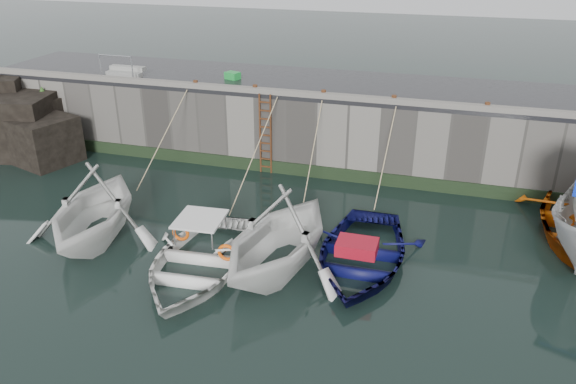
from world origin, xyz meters
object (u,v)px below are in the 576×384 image
(bollard_b, at_px, (255,88))
(boat_near_blue, at_px, (197,269))
(boat_near_navy, at_px, (360,262))
(bollard_e, at_px, (487,106))
(boat_near_blacktrim, at_px, (278,268))
(bollard_d, at_px, (394,99))
(bollard_a, at_px, (196,84))
(fish_crate, at_px, (233,76))
(ladder, at_px, (265,135))
(boat_near_white, at_px, (97,237))
(bollard_c, at_px, (323,94))

(bollard_b, bearing_deg, boat_near_blue, -83.34)
(boat_near_navy, relative_size, bollard_e, 18.72)
(boat_near_blue, distance_m, bollard_b, 8.41)
(boat_near_blacktrim, relative_size, boat_near_navy, 0.99)
(boat_near_blacktrim, xyz_separation_m, bollard_d, (2.20, 6.93, 3.30))
(boat_near_blacktrim, distance_m, bollard_a, 9.50)
(fish_crate, distance_m, bollard_a, 1.92)
(ladder, xyz_separation_m, boat_near_white, (-3.44, -6.52, -1.59))
(boat_near_white, bearing_deg, ladder, 49.62)
(ladder, height_order, bollard_d, bollard_d)
(ladder, distance_m, bollard_e, 8.19)
(boat_near_blue, height_order, boat_near_blacktrim, boat_near_blacktrim)
(ladder, bearing_deg, boat_near_blacktrim, -68.52)
(ladder, height_order, boat_near_blacktrim, ladder)
(boat_near_navy, relative_size, bollard_d, 18.72)
(bollard_b, height_order, bollard_e, same)
(bollard_a, bearing_deg, ladder, -6.38)
(bollard_b, xyz_separation_m, bollard_e, (8.50, 0.00, 0.00))
(bollard_a, xyz_separation_m, bollard_e, (11.00, 0.00, 0.00))
(boat_near_blue, bearing_deg, ladder, 88.64)
(bollard_b, distance_m, bollard_c, 2.70)
(boat_near_navy, height_order, fish_crate, fish_crate)
(boat_near_blacktrim, height_order, bollard_b, bollard_b)
(boat_near_white, xyz_separation_m, bollard_d, (8.24, 6.86, 3.30))
(boat_near_white, distance_m, bollard_c, 9.47)
(bollard_a, height_order, bollard_c, same)
(boat_near_white, relative_size, boat_near_navy, 0.97)
(bollard_c, xyz_separation_m, bollard_d, (2.60, 0.00, 0.00))
(bollard_a, distance_m, bollard_d, 7.80)
(boat_near_blacktrim, height_order, boat_near_navy, boat_near_blacktrim)
(boat_near_white, relative_size, bollard_c, 18.15)
(boat_near_blacktrim, relative_size, bollard_a, 18.56)
(boat_near_white, distance_m, bollard_d, 11.21)
(boat_near_blue, distance_m, bollard_e, 11.30)
(bollard_a, distance_m, bollard_c, 5.20)
(boat_near_navy, bearing_deg, ladder, 130.21)
(boat_near_blacktrim, relative_size, fish_crate, 9.02)
(boat_near_blue, bearing_deg, bollard_c, 72.34)
(fish_crate, bearing_deg, boat_near_blacktrim, -41.62)
(boat_near_white, relative_size, boat_near_blacktrim, 0.98)
(ladder, relative_size, fish_crate, 5.56)
(boat_near_blue, bearing_deg, boat_near_blacktrim, 14.33)
(bollard_b, bearing_deg, boat_near_blacktrim, -65.93)
(boat_near_white, relative_size, bollard_e, 18.15)
(fish_crate, xyz_separation_m, bollard_d, (6.91, -1.70, -0.01))
(boat_near_navy, distance_m, bollard_d, 6.80)
(boat_near_white, height_order, fish_crate, fish_crate)
(boat_near_navy, xyz_separation_m, bollard_e, (3.20, 5.95, 3.30))
(fish_crate, relative_size, bollard_c, 2.06)
(boat_near_blue, height_order, bollard_a, bollard_a)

